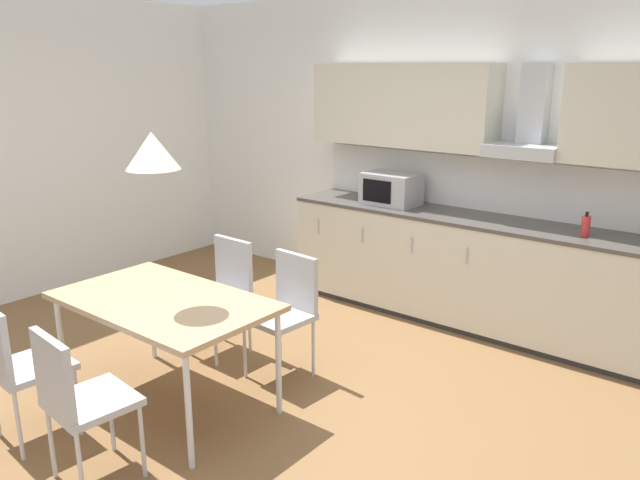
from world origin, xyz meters
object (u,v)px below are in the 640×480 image
(chair_far_right, at_px, (287,303))
(chair_near_left, at_px, (15,358))
(dining_table, at_px, (163,306))
(pendant_lamp, at_px, (152,151))
(chair_far_left, at_px, (224,284))
(bottle_red, at_px, (586,226))
(chair_near_right, at_px, (76,393))
(microwave, at_px, (391,189))

(chair_far_right, bearing_deg, chair_near_left, -111.84)
(dining_table, height_order, pendant_lamp, pendant_lamp)
(chair_far_left, bearing_deg, chair_near_left, -90.32)
(bottle_red, relative_size, chair_near_right, 0.21)
(microwave, relative_size, chair_near_right, 0.55)
(microwave, relative_size, dining_table, 0.34)
(chair_near_left, distance_m, pendant_lamp, 1.41)
(bottle_red, height_order, dining_table, bottle_red)
(bottle_red, distance_m, pendant_lamp, 3.08)
(chair_near_left, bearing_deg, dining_table, 68.14)
(chair_far_left, relative_size, chair_near_right, 1.00)
(bottle_red, height_order, pendant_lamp, pendant_lamp)
(dining_table, bearing_deg, microwave, 87.21)
(chair_near_left, bearing_deg, chair_far_right, 68.16)
(bottle_red, bearing_deg, dining_table, -127.10)
(bottle_red, xyz_separation_m, chair_far_right, (-1.50, -1.60, -0.48))
(chair_far_left, distance_m, chair_far_right, 0.63)
(microwave, bearing_deg, chair_far_right, -83.05)
(dining_table, bearing_deg, bottle_red, 52.90)
(dining_table, bearing_deg, chair_far_left, 111.30)
(pendant_lamp, bearing_deg, dining_table, 45.00)
(chair_far_left, height_order, chair_near_right, same)
(microwave, relative_size, bottle_red, 2.66)
(microwave, bearing_deg, pendant_lamp, -92.79)
(bottle_red, relative_size, chair_far_right, 0.21)
(chair_near_right, bearing_deg, dining_table, 110.93)
(bottle_red, bearing_deg, chair_near_right, -115.27)
(bottle_red, height_order, chair_far_left, bottle_red)
(microwave, height_order, bottle_red, microwave)
(microwave, height_order, pendant_lamp, pendant_lamp)
(dining_table, bearing_deg, chair_near_right, -69.07)
(microwave, xyz_separation_m, chair_near_right, (0.19, -3.24, -0.54))
(chair_near_left, xyz_separation_m, chair_far_right, (0.64, 1.60, 0.00))
(chair_far_left, distance_m, chair_near_left, 1.60)
(pendant_lamp, bearing_deg, microwave, 87.21)
(microwave, bearing_deg, chair_far_left, -104.66)
(microwave, height_order, chair_near_right, microwave)
(bottle_red, bearing_deg, chair_far_left, -143.03)
(bottle_red, bearing_deg, chair_near_left, -123.73)
(microwave, distance_m, dining_table, 2.48)
(microwave, xyz_separation_m, chair_near_left, (-0.44, -3.25, -0.54))
(microwave, distance_m, chair_far_left, 1.79)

